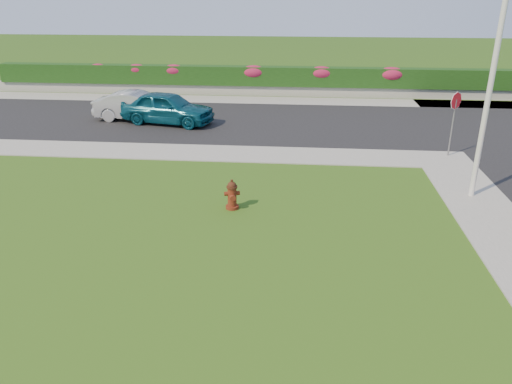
# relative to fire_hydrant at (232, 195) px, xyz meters

# --- Properties ---
(ground) EXTENTS (120.00, 120.00, 0.00)m
(ground) POSITION_rel_fire_hydrant_xyz_m (0.34, -3.86, -0.43)
(ground) COLOR black
(ground) RESTS_ON ground
(street_far) EXTENTS (26.00, 8.00, 0.04)m
(street_far) POSITION_rel_fire_hydrant_xyz_m (-4.66, 10.14, -0.41)
(street_far) COLOR black
(street_far) RESTS_ON ground
(sidewalk_far) EXTENTS (24.00, 2.00, 0.04)m
(sidewalk_far) POSITION_rel_fire_hydrant_xyz_m (-5.66, 5.14, -0.41)
(sidewalk_far) COLOR gray
(sidewalk_far) RESTS_ON ground
(curb_corner) EXTENTS (2.00, 2.00, 0.04)m
(curb_corner) POSITION_rel_fire_hydrant_xyz_m (7.34, 5.14, -0.41)
(curb_corner) COLOR gray
(curb_corner) RESTS_ON ground
(sidewalk_beyond) EXTENTS (34.00, 2.00, 0.04)m
(sidewalk_beyond) POSITION_rel_fire_hydrant_xyz_m (-0.66, 15.14, -0.41)
(sidewalk_beyond) COLOR gray
(sidewalk_beyond) RESTS_ON ground
(retaining_wall) EXTENTS (34.00, 0.40, 0.60)m
(retaining_wall) POSITION_rel_fire_hydrant_xyz_m (-0.66, 16.64, -0.13)
(retaining_wall) COLOR gray
(retaining_wall) RESTS_ON ground
(hedge) EXTENTS (32.00, 0.90, 1.10)m
(hedge) POSITION_rel_fire_hydrant_xyz_m (-0.66, 16.74, 0.72)
(hedge) COLOR black
(hedge) RESTS_ON retaining_wall
(fire_hydrant) EXTENTS (0.47, 0.44, 0.90)m
(fire_hydrant) POSITION_rel_fire_hydrant_xyz_m (0.00, 0.00, 0.00)
(fire_hydrant) COLOR #4C180B
(fire_hydrant) RESTS_ON ground
(sedan_teal) EXTENTS (4.67, 2.66, 1.50)m
(sedan_teal) POSITION_rel_fire_hydrant_xyz_m (-4.36, 9.46, 0.36)
(sedan_teal) COLOR #0B465A
(sedan_teal) RESTS_ON street_far
(sedan_silver) EXTENTS (4.19, 1.57, 1.37)m
(sedan_silver) POSITION_rel_fire_hydrant_xyz_m (-5.97, 10.00, 0.30)
(sedan_silver) COLOR #A5A8AC
(sedan_silver) RESTS_ON street_far
(utility_pole) EXTENTS (0.16, 0.16, 6.66)m
(utility_pole) POSITION_rel_fire_hydrant_xyz_m (7.29, 1.59, 2.90)
(utility_pole) COLOR silver
(utility_pole) RESTS_ON ground
(stop_sign) EXTENTS (0.51, 0.47, 2.49)m
(stop_sign) POSITION_rel_fire_hydrant_xyz_m (7.62, 5.63, 1.42)
(stop_sign) COLOR slate
(stop_sign) RESTS_ON ground
(flower_clump_a) EXTENTS (1.09, 0.70, 0.55)m
(flower_clump_a) POSITION_rel_fire_hydrant_xyz_m (-10.49, 16.64, 1.06)
(flower_clump_a) COLOR #AB1D44
(flower_clump_a) RESTS_ON hedge
(flower_clump_b) EXTENTS (1.21, 0.78, 0.61)m
(flower_clump_b) POSITION_rel_fire_hydrant_xyz_m (-8.08, 16.64, 1.03)
(flower_clump_b) COLOR #AB1D44
(flower_clump_b) RESTS_ON hedge
(flower_clump_c) EXTENTS (1.32, 0.85, 0.66)m
(flower_clump_c) POSITION_rel_fire_hydrant_xyz_m (-5.79, 16.64, 1.01)
(flower_clump_c) COLOR #AB1D44
(flower_clump_c) RESTS_ON hedge
(flower_clump_d) EXTENTS (1.52, 0.97, 0.76)m
(flower_clump_d) POSITION_rel_fire_hydrant_xyz_m (-0.98, 16.64, 0.97)
(flower_clump_d) COLOR #AB1D44
(flower_clump_d) RESTS_ON hedge
(flower_clump_e) EXTENTS (1.47, 0.95, 0.74)m
(flower_clump_e) POSITION_rel_fire_hydrant_xyz_m (3.03, 16.64, 0.98)
(flower_clump_e) COLOR #AB1D44
(flower_clump_e) RESTS_ON hedge
(flower_clump_f) EXTENTS (1.57, 1.01, 0.79)m
(flower_clump_f) POSITION_rel_fire_hydrant_xyz_m (7.06, 16.64, 0.96)
(flower_clump_f) COLOR #AB1D44
(flower_clump_f) RESTS_ON hedge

